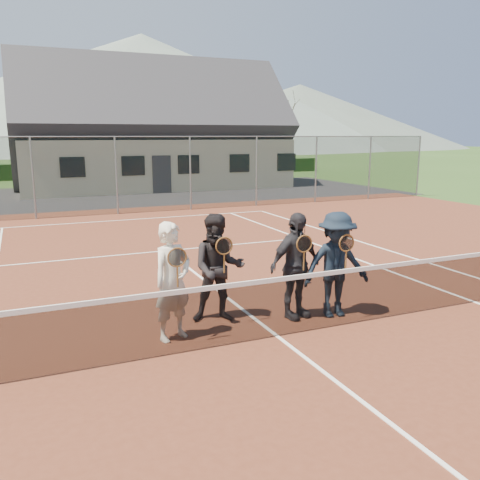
{
  "coord_description": "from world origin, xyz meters",
  "views": [
    {
      "loc": [
        -3.44,
        -6.51,
        3.06
      ],
      "look_at": [
        0.03,
        1.5,
        1.25
      ],
      "focal_mm": 38.0,
      "sensor_mm": 36.0,
      "label": 1
    }
  ],
  "objects_px": {
    "tennis_net": "(278,304)",
    "player_d": "(336,265)",
    "clubhouse": "(151,119)",
    "player_a": "(173,281)",
    "player_b": "(218,268)",
    "player_c": "(295,266)"
  },
  "relations": [
    {
      "from": "player_a",
      "to": "player_b",
      "type": "height_order",
      "value": "same"
    },
    {
      "from": "clubhouse",
      "to": "player_c",
      "type": "bearing_deg",
      "value": -98.13
    },
    {
      "from": "tennis_net",
      "to": "player_b",
      "type": "xyz_separation_m",
      "value": [
        -0.58,
        1.01,
        0.38
      ]
    },
    {
      "from": "clubhouse",
      "to": "player_d",
      "type": "bearing_deg",
      "value": -96.48
    },
    {
      "from": "player_a",
      "to": "player_d",
      "type": "distance_m",
      "value": 2.8
    },
    {
      "from": "clubhouse",
      "to": "player_c",
      "type": "height_order",
      "value": "clubhouse"
    },
    {
      "from": "tennis_net",
      "to": "player_d",
      "type": "height_order",
      "value": "player_d"
    },
    {
      "from": "clubhouse",
      "to": "player_a",
      "type": "xyz_separation_m",
      "value": [
        -5.48,
        -23.43,
        -3.07
      ]
    },
    {
      "from": "player_c",
      "to": "player_d",
      "type": "bearing_deg",
      "value": -18.07
    },
    {
      "from": "player_c",
      "to": "player_b",
      "type": "bearing_deg",
      "value": 163.56
    },
    {
      "from": "clubhouse",
      "to": "player_d",
      "type": "distance_m",
      "value": 23.92
    },
    {
      "from": "player_b",
      "to": "player_d",
      "type": "xyz_separation_m",
      "value": [
        1.9,
        -0.58,
        -0.0
      ]
    },
    {
      "from": "player_b",
      "to": "player_c",
      "type": "bearing_deg",
      "value": -16.44
    },
    {
      "from": "player_c",
      "to": "player_d",
      "type": "height_order",
      "value": "same"
    },
    {
      "from": "tennis_net",
      "to": "player_a",
      "type": "height_order",
      "value": "player_a"
    },
    {
      "from": "tennis_net",
      "to": "player_a",
      "type": "xyz_separation_m",
      "value": [
        -1.48,
        0.56,
        0.38
      ]
    },
    {
      "from": "player_c",
      "to": "player_d",
      "type": "xyz_separation_m",
      "value": [
        0.66,
        -0.22,
        -0.0
      ]
    },
    {
      "from": "clubhouse",
      "to": "player_d",
      "type": "relative_size",
      "value": 8.67
    },
    {
      "from": "player_a",
      "to": "player_b",
      "type": "relative_size",
      "value": 1.0
    },
    {
      "from": "player_b",
      "to": "player_d",
      "type": "bearing_deg",
      "value": -17.01
    },
    {
      "from": "tennis_net",
      "to": "clubhouse",
      "type": "height_order",
      "value": "clubhouse"
    },
    {
      "from": "player_b",
      "to": "player_c",
      "type": "distance_m",
      "value": 1.29
    }
  ]
}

